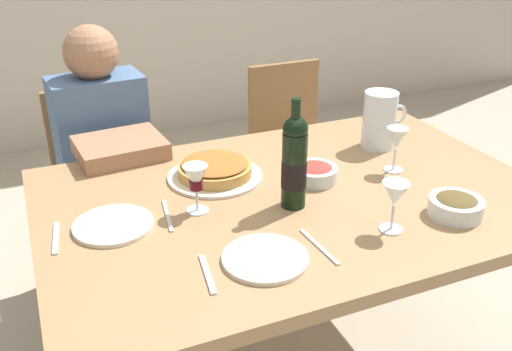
% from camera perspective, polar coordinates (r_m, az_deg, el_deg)
% --- Properties ---
extents(dining_table, '(1.50, 1.00, 0.76)m').
position_cam_1_polar(dining_table, '(1.76, 3.80, -4.53)').
color(dining_table, '#9E7A51').
rests_on(dining_table, ground).
extents(wine_bottle, '(0.07, 0.07, 0.32)m').
position_cam_1_polar(wine_bottle, '(1.59, 3.88, 1.36)').
color(wine_bottle, black).
rests_on(wine_bottle, dining_table).
extents(water_pitcher, '(0.17, 0.12, 0.20)m').
position_cam_1_polar(water_pitcher, '(2.05, 12.30, 5.18)').
color(water_pitcher, silver).
rests_on(water_pitcher, dining_table).
extents(baked_tart, '(0.30, 0.30, 0.06)m').
position_cam_1_polar(baked_tart, '(1.80, -4.17, 0.58)').
color(baked_tart, silver).
rests_on(baked_tart, dining_table).
extents(salad_bowl, '(0.15, 0.15, 0.05)m').
position_cam_1_polar(salad_bowl, '(1.79, 5.93, 0.33)').
color(salad_bowl, silver).
rests_on(salad_bowl, dining_table).
extents(olive_bowl, '(0.15, 0.15, 0.06)m').
position_cam_1_polar(olive_bowl, '(1.68, 19.47, -2.86)').
color(olive_bowl, silver).
rests_on(olive_bowl, dining_table).
extents(wine_glass_left_diner, '(0.07, 0.07, 0.15)m').
position_cam_1_polar(wine_glass_left_diner, '(1.87, 13.97, 3.45)').
color(wine_glass_left_diner, silver).
rests_on(wine_glass_left_diner, dining_table).
extents(wine_glass_right_diner, '(0.07, 0.07, 0.14)m').
position_cam_1_polar(wine_glass_right_diner, '(1.58, -6.08, -0.45)').
color(wine_glass_right_diner, silver).
rests_on(wine_glass_right_diner, dining_table).
extents(wine_glass_centre, '(0.07, 0.07, 0.14)m').
position_cam_1_polar(wine_glass_centre, '(1.52, 13.81, -2.02)').
color(wine_glass_centre, silver).
rests_on(wine_glass_centre, dining_table).
extents(dinner_plate_left_setting, '(0.22, 0.22, 0.01)m').
position_cam_1_polar(dinner_plate_left_setting, '(1.59, -14.17, -4.86)').
color(dinner_plate_left_setting, silver).
rests_on(dinner_plate_left_setting, dining_table).
extents(dinner_plate_right_setting, '(0.22, 0.22, 0.01)m').
position_cam_1_polar(dinner_plate_right_setting, '(1.40, 0.93, -8.34)').
color(dinner_plate_right_setting, silver).
rests_on(dinner_plate_right_setting, dining_table).
extents(fork_left_setting, '(0.03, 0.16, 0.00)m').
position_cam_1_polar(fork_left_setting, '(1.58, -19.51, -5.93)').
color(fork_left_setting, silver).
rests_on(fork_left_setting, dining_table).
extents(knife_left_setting, '(0.03, 0.18, 0.00)m').
position_cam_1_polar(knife_left_setting, '(1.61, -8.91, -3.98)').
color(knife_left_setting, silver).
rests_on(knife_left_setting, dining_table).
extents(knife_right_setting, '(0.02, 0.18, 0.00)m').
position_cam_1_polar(knife_right_setting, '(1.46, 6.35, -7.10)').
color(knife_right_setting, silver).
rests_on(knife_right_setting, dining_table).
extents(spoon_right_setting, '(0.04, 0.16, 0.00)m').
position_cam_1_polar(spoon_right_setting, '(1.36, -4.93, -9.83)').
color(spoon_right_setting, silver).
rests_on(spoon_right_setting, dining_table).
extents(chair_left, '(0.43, 0.43, 0.87)m').
position_cam_1_polar(chair_left, '(2.48, -15.24, -0.29)').
color(chair_left, olive).
rests_on(chair_left, ground).
extents(diner_left, '(0.36, 0.53, 1.16)m').
position_cam_1_polar(diner_left, '(2.22, -14.19, 0.07)').
color(diner_left, '#4C6B93').
rests_on(diner_left, ground).
extents(chair_right, '(0.40, 0.40, 0.87)m').
position_cam_1_polar(chair_right, '(2.74, 3.66, 3.14)').
color(chair_right, olive).
rests_on(chair_right, ground).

